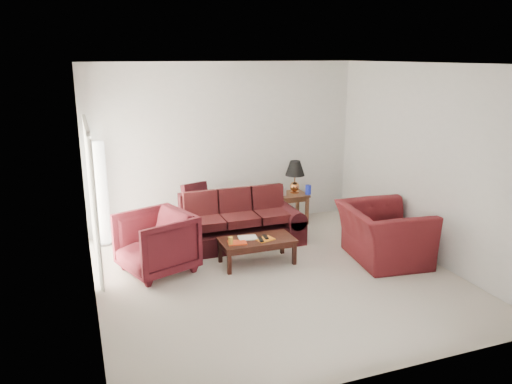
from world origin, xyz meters
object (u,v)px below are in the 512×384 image
at_px(floor_lamp, 100,194).
at_px(coffee_table, 257,251).
at_px(sofa, 238,220).
at_px(end_table, 292,208).
at_px(armchair_right, 383,234).
at_px(armchair_left, 156,243).

relative_size(floor_lamp, coffee_table, 1.56).
distance_m(sofa, end_table, 1.55).
xyz_separation_m(end_table, coffee_table, (-1.31, -1.62, -0.09)).
bearing_deg(armchair_right, armchair_left, 83.99).
bearing_deg(end_table, sofa, -149.84).
bearing_deg(floor_lamp, coffee_table, -37.64).
bearing_deg(end_table, armchair_right, -75.01).
height_order(end_table, armchair_right, armchair_right).
bearing_deg(floor_lamp, armchair_left, -65.06).
xyz_separation_m(floor_lamp, armchair_left, (0.67, -1.43, -0.44)).
bearing_deg(armchair_left, coffee_table, 61.42).
bearing_deg(armchair_right, sofa, 61.05).
distance_m(end_table, armchair_left, 3.13).
relative_size(end_table, armchair_right, 0.43).
relative_size(armchair_left, armchair_right, 0.75).
distance_m(sofa, floor_lamp, 2.33).
relative_size(sofa, coffee_table, 1.89).
xyz_separation_m(sofa, coffee_table, (0.03, -0.84, -0.24)).
height_order(sofa, end_table, sofa).
distance_m(sofa, coffee_table, 0.87).
bearing_deg(floor_lamp, armchair_right, -28.63).
height_order(sofa, armchair_left, armchair_left).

